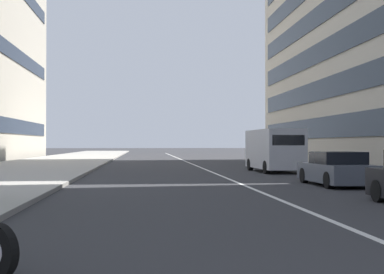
% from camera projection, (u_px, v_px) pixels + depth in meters
% --- Properties ---
extents(sidewalk_right_plaza, '(160.00, 8.93, 0.15)m').
position_uv_depth(sidewalk_right_plaza, '(18.00, 170.00, 30.88)').
color(sidewalk_right_plaza, '#A39E93').
rests_on(sidewalk_right_plaza, ground).
extents(lane_centre_stripe, '(110.00, 0.16, 0.01)m').
position_uv_depth(lane_centre_stripe, '(199.00, 167.00, 36.93)').
color(lane_centre_stripe, silver).
rests_on(lane_centre_stripe, ground).
extents(car_following_behind, '(4.27, 1.87, 1.32)m').
position_uv_depth(car_following_behind, '(336.00, 170.00, 20.23)').
color(car_following_behind, '#4C515B').
rests_on(car_following_behind, ground).
extents(delivery_van_ahead, '(5.55, 2.31, 2.44)m').
position_uv_depth(delivery_van_ahead, '(274.00, 149.00, 30.11)').
color(delivery_van_ahead, '#B7B7BC').
rests_on(delivery_van_ahead, ground).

